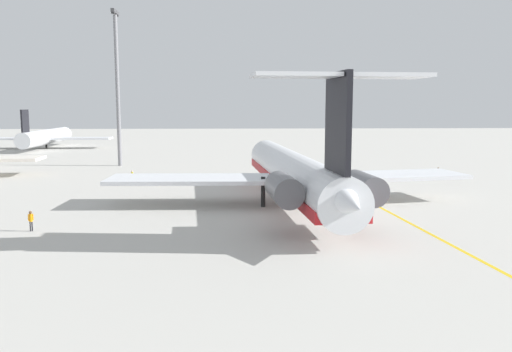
{
  "coord_description": "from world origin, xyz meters",
  "views": [
    {
      "loc": [
        -57.39,
        13.98,
        10.84
      ],
      "look_at": [
        -0.42,
        11.51,
        3.13
      ],
      "focal_mm": 36.93,
      "sensor_mm": 36.0,
      "label": 1
    }
  ],
  "objects_px": {
    "ground_crew_portside": "(31,218)",
    "ground_crew_near_tail": "(132,175)",
    "light_mast": "(117,82)",
    "main_jetliner": "(295,173)",
    "ground_crew_starboard": "(438,172)",
    "airliner_far_right": "(47,137)"
  },
  "relations": [
    {
      "from": "ground_crew_portside",
      "to": "ground_crew_near_tail",
      "type": "bearing_deg",
      "value": -40.49
    },
    {
      "from": "light_mast",
      "to": "main_jetliner",
      "type": "bearing_deg",
      "value": -145.58
    },
    {
      "from": "ground_crew_starboard",
      "to": "light_mast",
      "type": "distance_m",
      "value": 55.83
    },
    {
      "from": "ground_crew_starboard",
      "to": "light_mast",
      "type": "xyz_separation_m",
      "value": [
        20.0,
        50.31,
        13.66
      ]
    },
    {
      "from": "ground_crew_starboard",
      "to": "main_jetliner",
      "type": "bearing_deg",
      "value": -167.04
    },
    {
      "from": "ground_crew_near_tail",
      "to": "light_mast",
      "type": "xyz_separation_m",
      "value": [
        21.66,
        6.25,
        13.66
      ]
    },
    {
      "from": "ground_crew_portside",
      "to": "ground_crew_starboard",
      "type": "distance_m",
      "value": 56.0
    },
    {
      "from": "main_jetliner",
      "to": "airliner_far_right",
      "type": "relative_size",
      "value": 1.4
    },
    {
      "from": "airliner_far_right",
      "to": "ground_crew_starboard",
      "type": "relative_size",
      "value": 18.3
    },
    {
      "from": "light_mast",
      "to": "airliner_far_right",
      "type": "bearing_deg",
      "value": 33.64
    },
    {
      "from": "airliner_far_right",
      "to": "light_mast",
      "type": "distance_m",
      "value": 49.49
    },
    {
      "from": "main_jetliner",
      "to": "ground_crew_near_tail",
      "type": "height_order",
      "value": "main_jetliner"
    },
    {
      "from": "airliner_far_right",
      "to": "light_mast",
      "type": "xyz_separation_m",
      "value": [
        -39.99,
        -26.62,
        11.9
      ]
    },
    {
      "from": "airliner_far_right",
      "to": "light_mast",
      "type": "relative_size",
      "value": 1.21
    },
    {
      "from": "airliner_far_right",
      "to": "light_mast",
      "type": "height_order",
      "value": "light_mast"
    },
    {
      "from": "airliner_far_right",
      "to": "ground_crew_starboard",
      "type": "height_order",
      "value": "airliner_far_right"
    },
    {
      "from": "ground_crew_portside",
      "to": "ground_crew_starboard",
      "type": "bearing_deg",
      "value": -91.51
    },
    {
      "from": "ground_crew_portside",
      "to": "light_mast",
      "type": "height_order",
      "value": "light_mast"
    },
    {
      "from": "main_jetliner",
      "to": "ground_crew_near_tail",
      "type": "xyz_separation_m",
      "value": [
        17.67,
        20.7,
        -2.5
      ]
    },
    {
      "from": "ground_crew_portside",
      "to": "light_mast",
      "type": "bearing_deg",
      "value": -30.31
    },
    {
      "from": "airliner_far_right",
      "to": "ground_crew_near_tail",
      "type": "height_order",
      "value": "airliner_far_right"
    },
    {
      "from": "ground_crew_near_tail",
      "to": "ground_crew_portside",
      "type": "distance_m",
      "value": 28.3
    }
  ]
}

